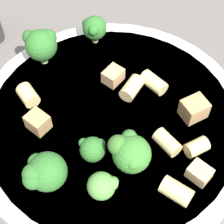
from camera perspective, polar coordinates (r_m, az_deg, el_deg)
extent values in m
plane|color=#5B5651|center=(0.43, 0.00, -3.48)|extent=(2.00, 2.00, 0.00)
cylinder|color=silver|center=(0.42, 0.00, -2.20)|extent=(0.30, 0.30, 0.04)
cylinder|color=beige|center=(0.41, 0.00, -1.06)|extent=(0.27, 0.27, 0.01)
torus|color=silver|center=(0.40, 0.00, -0.98)|extent=(0.29, 0.29, 0.00)
cylinder|color=#9EC175|center=(0.37, -2.91, -6.66)|extent=(0.01, 0.01, 0.01)
sphere|color=#2D6B28|center=(0.36, -2.99, -5.72)|extent=(0.03, 0.03, 0.03)
sphere|color=#2A5E26|center=(0.36, -1.80, -4.87)|extent=(0.01, 0.01, 0.01)
sphere|color=#276D27|center=(0.36, -4.34, -4.75)|extent=(0.01, 0.01, 0.01)
cylinder|color=#9EC175|center=(0.37, 2.90, -7.92)|extent=(0.01, 0.01, 0.02)
sphere|color=#387A2D|center=(0.35, 3.03, -6.43)|extent=(0.04, 0.04, 0.04)
sphere|color=#3A7B2C|center=(0.34, 3.29, -7.50)|extent=(0.02, 0.02, 0.02)
sphere|color=#396B27|center=(0.34, 0.93, -5.09)|extent=(0.02, 0.02, 0.02)
sphere|color=#356B2C|center=(0.35, 2.65, -3.88)|extent=(0.02, 0.02, 0.02)
cylinder|color=#84AD60|center=(0.36, -9.43, -10.19)|extent=(0.01, 0.01, 0.01)
sphere|color=#2D6B28|center=(0.35, -9.83, -8.95)|extent=(0.04, 0.04, 0.04)
sphere|color=#2B682A|center=(0.34, -11.93, -9.96)|extent=(0.02, 0.02, 0.02)
sphere|color=#2F642A|center=(0.34, -12.01, -9.20)|extent=(0.02, 0.02, 0.02)
sphere|color=#2E6923|center=(0.35, -11.39, -7.50)|extent=(0.02, 0.02, 0.02)
cylinder|color=#9EC175|center=(0.46, -10.38, 8.23)|extent=(0.01, 0.01, 0.02)
sphere|color=#2D6B28|center=(0.44, -10.76, 9.97)|extent=(0.04, 0.04, 0.04)
sphere|color=#2C6826|center=(0.44, -9.67, 11.10)|extent=(0.02, 0.02, 0.02)
sphere|color=#295C23|center=(0.45, -12.47, 11.10)|extent=(0.02, 0.02, 0.02)
cylinder|color=#84AD60|center=(0.47, -2.60, 11.28)|extent=(0.01, 0.01, 0.01)
sphere|color=#2D6B28|center=(0.46, -2.67, 12.68)|extent=(0.03, 0.03, 0.03)
sphere|color=#295C25|center=(0.47, -3.92, 13.33)|extent=(0.01, 0.01, 0.01)
sphere|color=#2A6E25|center=(0.45, -2.84, 12.32)|extent=(0.01, 0.01, 0.01)
cylinder|color=#9EC175|center=(0.35, -1.59, -12.24)|extent=(0.01, 0.01, 0.01)
sphere|color=#569942|center=(0.34, -1.65, -11.20)|extent=(0.03, 0.03, 0.03)
sphere|color=#559B3F|center=(0.34, -0.08, -10.85)|extent=(0.01, 0.01, 0.01)
sphere|color=#549E3A|center=(0.34, 0.13, -10.64)|extent=(0.01, 0.01, 0.01)
cylinder|color=#E0C67F|center=(0.38, 12.77, -5.24)|extent=(0.03, 0.02, 0.02)
cylinder|color=#E0C67F|center=(0.36, 9.78, -11.81)|extent=(0.02, 0.03, 0.02)
cylinder|color=#E0C67F|center=(0.42, -12.67, 2.51)|extent=(0.03, 0.03, 0.02)
cylinder|color=#E0C67F|center=(0.38, 8.07, -5.10)|extent=(0.02, 0.03, 0.02)
cylinder|color=#E0C67F|center=(0.42, 6.37, 4.48)|extent=(0.02, 0.03, 0.02)
cylinder|color=#E0C67F|center=(0.42, 3.43, 3.48)|extent=(0.03, 0.02, 0.02)
cube|color=tan|center=(0.37, 13.19, -9.04)|extent=(0.02, 0.02, 0.01)
cube|color=tan|center=(0.41, 12.38, 0.46)|extent=(0.03, 0.03, 0.02)
cube|color=tan|center=(0.43, 0.18, 5.54)|extent=(0.02, 0.02, 0.02)
cube|color=tan|center=(0.40, -11.23, -1.51)|extent=(0.02, 0.02, 0.02)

